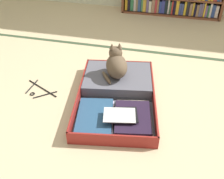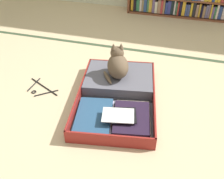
# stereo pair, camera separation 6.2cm
# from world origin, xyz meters

# --- Properties ---
(ground_plane) EXTENTS (10.00, 10.00, 0.00)m
(ground_plane) POSITION_xyz_m (0.00, 0.00, 0.00)
(ground_plane) COLOR #CDB88E
(tatami_border) EXTENTS (4.80, 0.05, 0.00)m
(tatami_border) POSITION_xyz_m (0.00, 1.10, 0.00)
(tatami_border) COLOR #364931
(tatami_border) RESTS_ON ground_plane
(open_suitcase) EXTENTS (0.74, 1.02, 0.10)m
(open_suitcase) POSITION_xyz_m (-0.06, 0.28, 0.04)
(open_suitcase) COLOR maroon
(open_suitcase) RESTS_ON ground_plane
(black_cat) EXTENTS (0.26, 0.32, 0.27)m
(black_cat) POSITION_xyz_m (-0.11, 0.43, 0.21)
(black_cat) COLOR brown
(black_cat) RESTS_ON open_suitcase
(clothes_hanger) EXTENTS (0.33, 0.25, 0.01)m
(clothes_hanger) POSITION_xyz_m (-0.72, 0.19, 0.01)
(clothes_hanger) COLOR black
(clothes_hanger) RESTS_ON ground_plane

